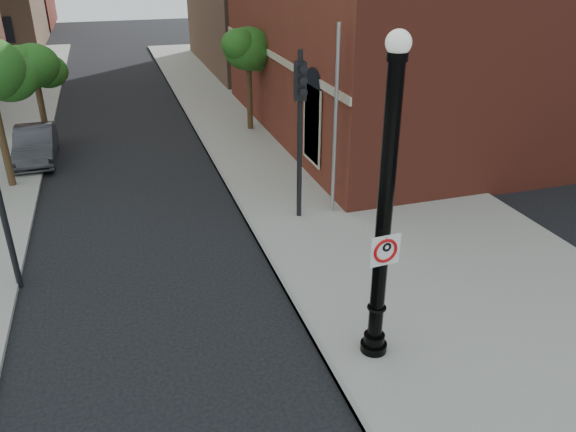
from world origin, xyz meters
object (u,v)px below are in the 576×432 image
object	(u,v)px
lamppost	(383,226)
parked_car	(36,144)
no_parking_sign	(385,250)
traffic_signal_right	(300,110)

from	to	relation	value
lamppost	parked_car	bearing A→B (deg)	117.25
no_parking_sign	parked_car	size ratio (longest dim) A/B	0.15
traffic_signal_right	no_parking_sign	bearing A→B (deg)	-87.51
lamppost	no_parking_sign	bearing A→B (deg)	-93.06
lamppost	traffic_signal_right	size ratio (longest dim) A/B	1.26
lamppost	no_parking_sign	world-z (taller)	lamppost
no_parking_sign	parked_car	world-z (taller)	no_parking_sign
no_parking_sign	parked_car	xyz separation A→B (m)	(-7.27, 14.30, -1.82)
no_parking_sign	parked_car	distance (m)	16.15
no_parking_sign	traffic_signal_right	xyz separation A→B (m)	(0.57, 6.48, 0.85)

